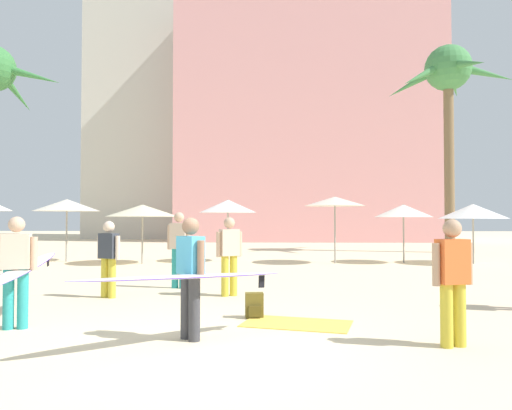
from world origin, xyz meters
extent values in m
plane|color=beige|center=(0.00, 0.00, 0.00)|extent=(120.00, 120.00, 0.00)
cube|color=pink|center=(3.88, 33.79, 9.13)|extent=(19.58, 11.23, 18.27)
cube|color=beige|center=(-7.13, 37.79, 17.53)|extent=(14.81, 8.54, 35.05)
cone|color=#387A3D|center=(-11.36, 18.58, 9.06)|extent=(3.12, 0.55, 1.31)
cone|color=#387A3D|center=(-13.17, 20.48, 8.69)|extent=(0.94, 2.98, 2.00)
cylinder|color=brown|center=(9.85, 18.34, 4.60)|extent=(0.48, 0.48, 9.20)
sphere|color=#428447|center=(9.85, 18.34, 9.20)|extent=(2.27, 2.27, 2.27)
cone|color=#428447|center=(11.70, 18.21, 8.85)|extent=(2.72, 0.69, 1.18)
cone|color=#428447|center=(10.72, 19.96, 8.82)|extent=(1.70, 2.61, 1.25)
cone|color=#428447|center=(8.31, 19.23, 8.67)|extent=(2.53, 1.75, 1.52)
cone|color=#428447|center=(8.31, 17.50, 8.61)|extent=(2.52, 1.68, 1.63)
cone|color=#428447|center=(10.13, 16.51, 8.85)|extent=(0.90, 2.74, 1.19)
cylinder|color=gray|center=(8.45, 12.10, 1.11)|extent=(0.06, 0.06, 2.21)
cone|color=white|center=(8.45, 12.10, 1.94)|extent=(2.47, 2.47, 0.55)
cylinder|color=gray|center=(3.37, 12.15, 1.25)|extent=(0.06, 0.06, 2.49)
cone|color=beige|center=(3.37, 12.15, 2.32)|extent=(2.29, 2.29, 0.35)
cylinder|color=gray|center=(5.99, 12.45, 1.10)|extent=(0.06, 0.06, 2.20)
cone|color=white|center=(5.99, 12.45, 1.97)|extent=(2.16, 2.16, 0.48)
cylinder|color=gray|center=(-3.80, 11.85, 1.10)|extent=(0.06, 0.06, 2.19)
cone|color=beige|center=(-3.80, 11.85, 1.97)|extent=(2.68, 2.68, 0.45)
cylinder|color=gray|center=(-6.96, 12.62, 1.21)|extent=(0.06, 0.06, 2.43)
cone|color=beige|center=(-6.96, 12.62, 2.20)|extent=(2.52, 2.52, 0.46)
cylinder|color=gray|center=(-0.70, 12.86, 1.20)|extent=(0.06, 0.06, 2.41)
cone|color=white|center=(-0.70, 12.86, 2.16)|extent=(2.23, 2.23, 0.50)
cube|color=#F4CC4C|center=(1.35, 1.49, 0.01)|extent=(1.86, 1.36, 0.01)
cube|color=brown|center=(0.67, 1.97, 0.21)|extent=(0.32, 0.21, 0.42)
cube|color=#504419|center=(0.68, 1.85, 0.13)|extent=(0.22, 0.08, 0.18)
cylinder|color=teal|center=(-2.82, 1.05, 0.45)|extent=(0.20, 0.20, 0.91)
cylinder|color=teal|center=(-3.01, 1.00, 0.45)|extent=(0.20, 0.20, 0.91)
cube|color=beige|center=(-2.91, 1.02, 1.17)|extent=(0.44, 0.32, 0.53)
sphere|color=#D1A889|center=(-2.91, 1.02, 1.58)|extent=(0.29, 0.29, 0.24)
cylinder|color=#D1A889|center=(-2.67, 1.09, 1.13)|extent=(0.12, 0.12, 0.51)
ellipsoid|color=white|center=(-2.91, 1.32, 0.90)|extent=(0.86, 3.14, 0.30)
ellipsoid|color=#592FB4|center=(-2.91, 1.32, 0.90)|extent=(0.88, 3.15, 0.28)
cube|color=black|center=(-3.12, 2.56, 0.89)|extent=(0.03, 0.12, 0.19)
cylinder|color=#3D3D42|center=(-0.10, 0.36, 0.45)|extent=(0.23, 0.23, 0.90)
cylinder|color=#3D3D42|center=(-0.24, 0.51, 0.45)|extent=(0.23, 0.23, 0.90)
cube|color=#4CB2DB|center=(-0.17, 0.44, 1.16)|extent=(0.43, 0.44, 0.52)
sphere|color=#936B51|center=(-0.17, 0.44, 1.56)|extent=(0.34, 0.34, 0.24)
cylinder|color=#936B51|center=(0.00, 0.25, 1.12)|extent=(0.14, 0.14, 0.50)
cylinder|color=#936B51|center=(-0.34, 0.62, 1.12)|extent=(0.14, 0.14, 0.50)
ellipsoid|color=#B2B2B7|center=(-0.17, 0.14, 0.90)|extent=(2.66, 2.24, 0.16)
ellipsoid|color=#4A16B7|center=(-0.17, 0.14, 0.90)|extent=(2.68, 2.27, 0.14)
cube|color=black|center=(0.81, 0.93, 0.74)|extent=(0.09, 0.08, 0.18)
cylinder|color=teal|center=(-1.16, 5.44, 0.47)|extent=(0.19, 0.19, 0.94)
cylinder|color=teal|center=(-1.35, 5.49, 0.47)|extent=(0.19, 0.19, 0.94)
cube|color=beige|center=(-1.26, 5.47, 1.25)|extent=(0.44, 0.31, 0.62)
sphere|color=#D1A889|center=(-1.26, 5.47, 1.70)|extent=(0.29, 0.29, 0.24)
cylinder|color=#D1A889|center=(-1.02, 5.41, 1.22)|extent=(0.12, 0.12, 0.59)
cylinder|color=#D1A889|center=(-1.50, 5.53, 1.22)|extent=(0.12, 0.12, 0.59)
cylinder|color=gold|center=(0.14, 4.34, 0.43)|extent=(0.22, 0.22, 0.87)
cylinder|color=gold|center=(-0.03, 4.24, 0.43)|extent=(0.22, 0.22, 0.87)
cube|color=beige|center=(0.05, 4.29, 1.15)|extent=(0.46, 0.38, 0.57)
sphere|color=#D1A889|center=(0.05, 4.29, 1.58)|extent=(0.33, 0.33, 0.24)
cylinder|color=#D1A889|center=(0.27, 4.41, 1.12)|extent=(0.14, 0.14, 0.54)
cylinder|color=#D1A889|center=(-0.17, 4.17, 1.12)|extent=(0.14, 0.14, 0.54)
cylinder|color=gold|center=(3.41, 0.18, 0.41)|extent=(0.20, 0.20, 0.82)
cylinder|color=gold|center=(3.22, 0.12, 0.41)|extent=(0.20, 0.20, 0.82)
cube|color=orange|center=(3.31, 0.15, 1.11)|extent=(0.45, 0.33, 0.58)
sphere|color=tan|center=(3.31, 0.15, 1.54)|extent=(0.30, 0.30, 0.24)
cylinder|color=tan|center=(3.55, 0.23, 1.07)|extent=(0.13, 0.13, 0.55)
cylinder|color=tan|center=(3.07, 0.08, 1.07)|extent=(0.13, 0.13, 0.55)
cylinder|color=gold|center=(-2.57, 4.04, 0.41)|extent=(0.21, 0.21, 0.83)
cylinder|color=gold|center=(-2.39, 3.96, 0.41)|extent=(0.21, 0.21, 0.83)
cube|color=#333842|center=(-2.48, 4.00, 1.09)|extent=(0.46, 0.37, 0.53)
sphere|color=beige|center=(-2.48, 4.00, 1.50)|extent=(0.32, 0.32, 0.24)
cylinder|color=beige|center=(-2.71, 4.11, 1.06)|extent=(0.13, 0.13, 0.50)
cylinder|color=beige|center=(-2.25, 3.89, 1.06)|extent=(0.13, 0.13, 0.50)
camera|label=1|loc=(0.92, -6.37, 1.66)|focal=34.68mm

